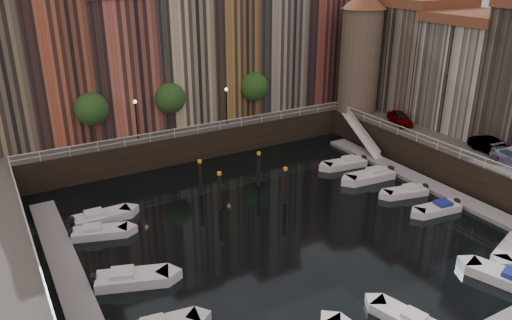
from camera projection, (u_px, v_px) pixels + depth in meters
ground at (279, 225)px, 40.35m from camera, size 200.00×200.00×0.00m
quay_far at (166, 122)px, 60.71m from camera, size 80.00×20.00×3.00m
dock_left at (74, 291)px, 32.03m from camera, size 2.00×28.00×0.35m
dock_right at (430, 185)px, 46.93m from camera, size 2.00×28.00×0.35m
mountains at (55, 10)px, 126.69m from camera, size 145.00×100.00×18.00m
far_terrace at (195, 44)px, 56.67m from camera, size 48.70×10.30×17.50m
right_terrace at (476, 66)px, 52.00m from camera, size 9.30×24.30×14.00m
corner_tower at (360, 50)px, 57.39m from camera, size 5.20×5.20×13.80m
promenade_trees at (176, 97)px, 51.91m from camera, size 21.20×3.20×5.20m
street_lamps at (183, 106)px, 51.52m from camera, size 10.36×0.36×4.18m
railings at (250, 162)px, 42.86m from camera, size 36.08×34.04×0.52m
gangway at (361, 133)px, 55.54m from camera, size 2.78×8.32×3.73m
mooring_pilings at (241, 182)px, 44.19m from camera, size 6.05×5.55×3.78m
boat_left_2 at (131, 279)px, 32.93m from camera, size 5.12×3.29×1.15m
boat_left_3 at (99, 232)px, 38.60m from camera, size 4.48×2.78×1.01m
boat_left_4 at (101, 217)px, 40.81m from camera, size 4.78×1.78×1.10m
boat_right_1 at (438, 209)px, 42.27m from camera, size 4.36×2.03×0.98m
boat_right_2 at (406, 192)px, 45.32m from camera, size 4.32×2.36×0.97m
boat_right_3 at (371, 176)px, 48.43m from camera, size 5.18×2.25×1.17m
boat_right_4 at (346, 163)px, 51.48m from camera, size 4.78×2.26×1.07m
boat_near_2 at (407, 318)px, 29.37m from camera, size 2.57×4.38×0.98m
boat_near_3 at (506, 278)px, 33.02m from camera, size 3.14×4.97×1.12m
car_a at (400, 119)px, 54.66m from camera, size 2.92×4.37×1.38m
car_b at (492, 147)px, 46.41m from camera, size 1.80×4.48×1.45m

